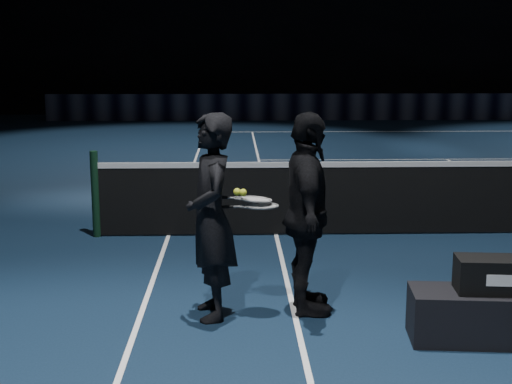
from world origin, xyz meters
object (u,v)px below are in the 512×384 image
(racket_bag, at_px, (501,275))
(racket_lower, at_px, (262,206))
(player_bench, at_px, (498,316))
(player_b, at_px, (307,214))
(tennis_balls, at_px, (240,190))
(player_a, at_px, (211,217))
(racket_upper, at_px, (256,199))

(racket_bag, relative_size, racket_lower, 1.03)
(player_bench, xyz_separation_m, racket_bag, (0.00, 0.00, 0.35))
(racket_bag, height_order, player_b, player_b)
(player_bench, distance_m, racket_bag, 0.35)
(tennis_balls, bearing_deg, player_bench, -17.68)
(player_a, bearing_deg, tennis_balls, 86.25)
(racket_bag, xyz_separation_m, player_b, (-1.49, 0.72, 0.34))
(racket_lower, bearing_deg, player_bench, -25.35)
(player_b, relative_size, racket_upper, 2.66)
(player_b, bearing_deg, player_a, 96.28)
(racket_upper, bearing_deg, player_a, -178.29)
(racket_lower, relative_size, racket_upper, 1.00)
(racket_upper, xyz_separation_m, tennis_balls, (-0.14, -0.05, 0.09))
(player_a, relative_size, player_b, 1.00)
(player_bench, height_order, player_a, player_a)
(player_b, height_order, tennis_balls, player_b)
(racket_bag, distance_m, racket_lower, 2.05)
(racket_lower, bearing_deg, tennis_balls, 178.53)
(racket_upper, bearing_deg, player_bench, -29.76)
(player_b, xyz_separation_m, racket_upper, (-0.45, -0.00, 0.14))
(racket_upper, bearing_deg, racket_bag, -29.76)
(player_a, height_order, racket_upper, player_a)
(racket_bag, distance_m, tennis_balls, 2.26)
(player_a, bearing_deg, player_bench, 64.34)
(racket_bag, bearing_deg, player_bench, 0.00)
(player_bench, xyz_separation_m, tennis_balls, (-2.08, 0.66, 0.93))
(player_bench, xyz_separation_m, racket_upper, (-1.94, 0.71, 0.83))
(racket_bag, xyz_separation_m, player_a, (-2.33, 0.63, 0.34))
(player_a, relative_size, tennis_balls, 15.09)
(player_bench, distance_m, tennis_balls, 2.37)
(racket_lower, relative_size, tennis_balls, 5.67)
(racket_lower, bearing_deg, racket_bag, -25.35)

